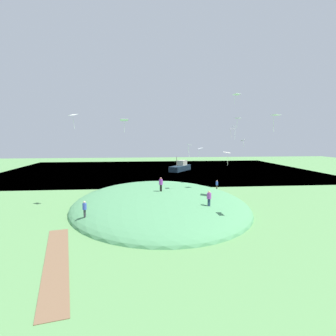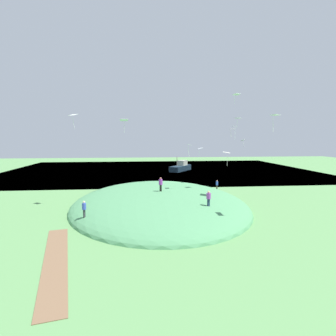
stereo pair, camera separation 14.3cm
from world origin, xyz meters
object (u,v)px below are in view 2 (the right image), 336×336
kite_0 (243,140)px  kite_6 (200,149)px  kite_4 (232,129)px  kite_2 (238,118)px  kite_5 (234,127)px  kite_9 (275,116)px  kite_8 (189,146)px  person_with_child (161,183)px  person_walking_path (84,207)px  kite_7 (227,153)px  kite_10 (73,116)px  boat_on_lake (181,167)px  kite_3 (124,121)px  person_on_hilltop (217,184)px  kite_1 (236,95)px  person_watching_kites (209,197)px

kite_0 → kite_6: size_ratio=0.71×
kite_0 → kite_4: kite_4 is taller
kite_2 → kite_5: size_ratio=0.66×
kite_9 → kite_4: bearing=170.9°
kite_8 → person_with_child: bearing=-73.7°
person_with_child → person_walking_path: size_ratio=1.06×
kite_8 → kite_7: bearing=49.0°
person_with_child → kite_0: bearing=-122.3°
kite_5 → kite_10: size_ratio=1.16×
boat_on_lake → kite_0: kite_0 is taller
person_walking_path → kite_10: bearing=-134.9°
kite_4 → kite_5: size_ratio=0.67×
kite_6 → kite_0: bearing=119.3°
kite_9 → boat_on_lake: bearing=-178.6°
boat_on_lake → person_walking_path: boat_on_lake is taller
kite_7 → person_walking_path: bearing=-74.4°
kite_4 → kite_8: 16.32m
kite_8 → kite_3: bearing=-112.2°
person_on_hilltop → kite_4: 9.88m
kite_5 → kite_8: (7.55, -8.43, -2.62)m
kite_4 → kite_8: size_ratio=0.86×
kite_9 → kite_5: bearing=172.5°
person_with_child → kite_0: 21.10m
kite_1 → kite_7: 8.31m
kite_8 → person_watching_kites: bearing=6.6°
kite_7 → boat_on_lake: bearing=178.9°
boat_on_lake → kite_3: (35.57, -13.04, 10.13)m
kite_3 → kite_7: 14.53m
person_walking_path → kite_7: (-4.41, 15.73, 5.03)m
kite_2 → boat_on_lake: bearing=-174.0°
kite_5 → kite_6: kite_5 is taller
kite_6 → kite_7: size_ratio=1.14×
kite_3 → kite_4: kite_3 is taller
person_with_child → kite_0: (-13.52, 15.40, 5.04)m
person_with_child → kite_5: kite_5 is taller
kite_8 → kite_9: (10.97, 5.97, 3.02)m
kite_2 → kite_4: bearing=168.1°
kite_5 → kite_8: 11.61m
person_watching_kites → kite_5: (-14.78, 7.59, 7.74)m
person_on_hilltop → kite_1: kite_1 is taller
kite_7 → person_on_hilltop: bearing=168.6°
kite_1 → kite_7: kite_1 is taller
person_watching_kites → kite_0: size_ratio=1.24×
person_watching_kites → kite_8: 8.90m
person_watching_kites → kite_10: bearing=-46.6°
kite_2 → kite_7: (8.91, -4.35, -4.60)m
boat_on_lake → kite_4: 28.17m
kite_1 → kite_2: bearing=158.6°
kite_1 → kite_3: (-3.32, -14.41, -3.16)m
kite_7 → kite_0: bearing=153.8°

